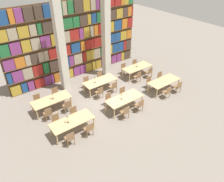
{
  "coord_description": "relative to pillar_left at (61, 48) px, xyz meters",
  "views": [
    {
      "loc": [
        -6.82,
        -9.34,
        8.31
      ],
      "look_at": [
        0.0,
        -0.13,
        0.68
      ],
      "focal_mm": 35.0,
      "sensor_mm": 36.0,
      "label": 1
    }
  ],
  "objects": [
    {
      "name": "chair_2",
      "position": [
        -1.14,
        -4.9,
        -2.53
      ],
      "size": [
        0.42,
        0.4,
        0.87
      ],
      "color": "olive",
      "rests_on": "ground_plane"
    },
    {
      "name": "reading_table_4",
      "position": [
        1.75,
        -1.66,
        -2.32
      ],
      "size": [
        2.29,
        0.96,
        0.75
      ],
      "color": "tan",
      "rests_on": "ground_plane"
    },
    {
      "name": "chair_8",
      "position": [
        4.68,
        -4.99,
        -2.53
      ],
      "size": [
        0.42,
        0.4,
        0.87
      ],
      "color": "olive",
      "rests_on": "ground_plane"
    },
    {
      "name": "chair_13",
      "position": [
        -2.34,
        -0.94,
        -2.53
      ],
      "size": [
        0.42,
        0.4,
        0.87
      ],
      "rotation": [
        0.0,
        0.0,
        3.14
      ],
      "color": "olive",
      "rests_on": "ground_plane"
    },
    {
      "name": "chair_3",
      "position": [
        -1.14,
        -3.37,
        -2.53
      ],
      "size": [
        0.42,
        0.4,
        0.87
      ],
      "rotation": [
        0.0,
        0.0,
        3.14
      ],
      "color": "olive",
      "rests_on": "ground_plane"
    },
    {
      "name": "reading_table_2",
      "position": [
        5.22,
        -4.22,
        -2.32
      ],
      "size": [
        2.29,
        0.96,
        0.75
      ],
      "color": "tan",
      "rests_on": "ground_plane"
    },
    {
      "name": "chair_4",
      "position": [
        1.23,
        -4.96,
        -2.53
      ],
      "size": [
        0.42,
        0.4,
        0.87
      ],
      "color": "olive",
      "rests_on": "ground_plane"
    },
    {
      "name": "chair_12",
      "position": [
        -2.34,
        -2.47,
        -2.53
      ],
      "size": [
        0.42,
        0.4,
        0.87
      ],
      "color": "olive",
      "rests_on": "ground_plane"
    },
    {
      "name": "chair_22",
      "position": [
        5.65,
        -2.39,
        -2.53
      ],
      "size": [
        0.42,
        0.4,
        0.87
      ],
      "color": "olive",
      "rests_on": "ground_plane"
    },
    {
      "name": "chair_17",
      "position": [
        1.17,
        -0.89,
        -2.53
      ],
      "size": [
        0.42,
        0.4,
        0.87
      ],
      "rotation": [
        0.0,
        0.0,
        3.14
      ],
      "color": "olive",
      "rests_on": "ground_plane"
    },
    {
      "name": "chair_18",
      "position": [
        2.3,
        -2.42,
        -2.53
      ],
      "size": [
        0.42,
        0.4,
        0.87
      ],
      "color": "olive",
      "rests_on": "ground_plane"
    },
    {
      "name": "chair_5",
      "position": [
        1.23,
        -3.43,
        -2.53
      ],
      "size": [
        0.42,
        0.4,
        0.87
      ],
      "rotation": [
        0.0,
        0.0,
        3.14
      ],
      "color": "olive",
      "rests_on": "ground_plane"
    },
    {
      "name": "chair_20",
      "position": [
        4.51,
        -2.39,
        -2.53
      ],
      "size": [
        0.42,
        0.4,
        0.87
      ],
      "color": "olive",
      "rests_on": "ground_plane"
    },
    {
      "name": "desk_lamp_3",
      "position": [
        1.35,
        -1.63,
        -1.94
      ],
      "size": [
        0.14,
        0.14,
        0.46
      ],
      "color": "brown",
      "rests_on": "reading_table_4"
    },
    {
      "name": "desk_lamp_4",
      "position": [
        5.12,
        -1.59,
        -1.94
      ],
      "size": [
        0.14,
        0.14,
        0.46
      ],
      "color": "brown",
      "rests_on": "reading_table_5"
    },
    {
      "name": "chair_11",
      "position": [
        5.76,
        -3.46,
        -2.53
      ],
      "size": [
        0.42,
        0.4,
        0.87
      ],
      "rotation": [
        0.0,
        0.0,
        3.14
      ],
      "color": "olive",
      "rests_on": "ground_plane"
    },
    {
      "name": "desk_lamp_0",
      "position": [
        -1.9,
        -4.13,
        -1.93
      ],
      "size": [
        0.14,
        0.14,
        0.47
      ],
      "color": "brown",
      "rests_on": "reading_table_0"
    },
    {
      "name": "ground_plane",
      "position": [
        1.72,
        -2.91,
        -3.0
      ],
      "size": [
        40.0,
        40.0,
        0.0
      ],
      "primitive_type": "plane",
      "color": "gray"
    },
    {
      "name": "chair_6",
      "position": [
        2.33,
        -4.96,
        -2.53
      ],
      "size": [
        0.42,
        0.4,
        0.87
      ],
      "color": "olive",
      "rests_on": "ground_plane"
    },
    {
      "name": "reading_table_0",
      "position": [
        -1.68,
        -4.13,
        -2.32
      ],
      "size": [
        2.29,
        0.96,
        0.75
      ],
      "color": "tan",
      "rests_on": "ground_plane"
    },
    {
      "name": "pillar_left",
      "position": [
        0.0,
        0.0,
        0.0
      ],
      "size": [
        0.48,
        0.48,
        6.0
      ],
      "color": "beige",
      "rests_on": "ground_plane"
    },
    {
      "name": "chair_15",
      "position": [
        -1.15,
        -0.94,
        -2.53
      ],
      "size": [
        0.42,
        0.4,
        0.87
      ],
      "rotation": [
        0.0,
        0.0,
        3.14
      ],
      "color": "olive",
      "rests_on": "ground_plane"
    },
    {
      "name": "reading_table_5",
      "position": [
        5.12,
        -1.62,
        -2.32
      ],
      "size": [
        2.29,
        0.96,
        0.75
      ],
      "color": "tan",
      "rests_on": "ground_plane"
    },
    {
      "name": "chair_9",
      "position": [
        4.68,
        -3.46,
        -2.53
      ],
      "size": [
        0.42,
        0.4,
        0.87
      ],
      "rotation": [
        0.0,
        0.0,
        3.14
      ],
      "color": "olive",
      "rests_on": "ground_plane"
    },
    {
      "name": "pillar_center",
      "position": [
        3.45,
        0.0,
        0.0
      ],
      "size": [
        0.48,
        0.48,
        6.0
      ],
      "color": "beige",
      "rests_on": "ground_plane"
    },
    {
      "name": "chair_21",
      "position": [
        4.51,
        -0.86,
        -2.53
      ],
      "size": [
        0.42,
        0.4,
        0.87
      ],
      "rotation": [
        0.0,
        0.0,
        3.14
      ],
      "color": "olive",
      "rests_on": "ground_plane"
    },
    {
      "name": "chair_16",
      "position": [
        1.17,
        -2.42,
        -2.53
      ],
      "size": [
        0.42,
        0.4,
        0.87
      ],
      "color": "olive",
      "rests_on": "ground_plane"
    },
    {
      "name": "chair_23",
      "position": [
        5.65,
        -0.86,
        -2.53
      ],
      "size": [
        0.42,
        0.4,
        0.87
      ],
      "rotation": [
        0.0,
        0.0,
        3.14
      ],
      "color": "olive",
      "rests_on": "ground_plane"
    },
    {
      "name": "chair_19",
      "position": [
        2.3,
        -0.89,
        -2.53
      ],
      "size": [
        0.42,
        0.4,
        0.87
      ],
      "rotation": [
        0.0,
        0.0,
        3.14
      ],
      "color": "olive",
      "rests_on": "ground_plane"
    },
    {
      "name": "chair_14",
      "position": [
        -1.15,
        -2.47,
        -2.53
      ],
      "size": [
        0.42,
        0.4,
        0.87
      ],
      "color": "olive",
      "rests_on": "ground_plane"
    },
    {
      "name": "reading_table_3",
      "position": [
        -1.77,
        -1.7,
        -2.32
      ],
      "size": [
        2.29,
        0.96,
        0.75
      ],
      "color": "tan",
      "rests_on": "ground_plane"
    },
    {
      "name": "reading_table_1",
      "position": [
        1.79,
        -4.19,
        -2.32
      ],
      "size": [
        2.29,
        0.96,
        0.75
      ],
      "color": "tan",
      "rests_on": "ground_plane"
    },
    {
      "name": "chair_0",
      "position": [
        -2.23,
        -4.9,
        -2.53
      ],
      "size": [
        0.42,
        0.4,
        0.87
      ],
      "color": "olive",
      "rests_on": "ground_plane"
    },
    {
      "name": "bookshelf_bank",
      "position": [
        1.72,
        1.2,
        -0.28
      ],
      "size": [
        10.38,
        0.35,
        5.5
      ],
      "color": "brown",
      "rests_on": "ground_plane"
    },
    {
      "name": "desk_lamp_2",
      "position": [
        -1.66,
        -1.72,
        -1.96
      ],
      "size": [
        0.14,
        0.14,
        0.43
      ],
      "color": "brown",
      "rests_on": "reading_table_3"
    },
    {
      "name": "desk_lamp_1",
      "position": [
        1.59,
        -4.16,
        -1.99
      ],
      "size": [
        0.14,
        0.14,
        0.39
      ],
      "color": "brown",
      "rests_on": "reading_table_1"
    },
    {
      "name": "chair_7",
      "position": [
        2.33,
        -3.43,
        -2.53
      ],
      "size": [
        0.42,
        0.4,
        0.87
      ],
      "rotation": [
        0.0,
        0.0,
        3.14
      ],
      "color": "olive",
      "rests_on": "ground_plane"
    },
    {
      "name": "chair_10",
      "position": [
        5.76,
        -4.99,
        -2.53
      ],
      "size": [
        0.42,
        0.4,
        0.87
      ],
      "color": "olive",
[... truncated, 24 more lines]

